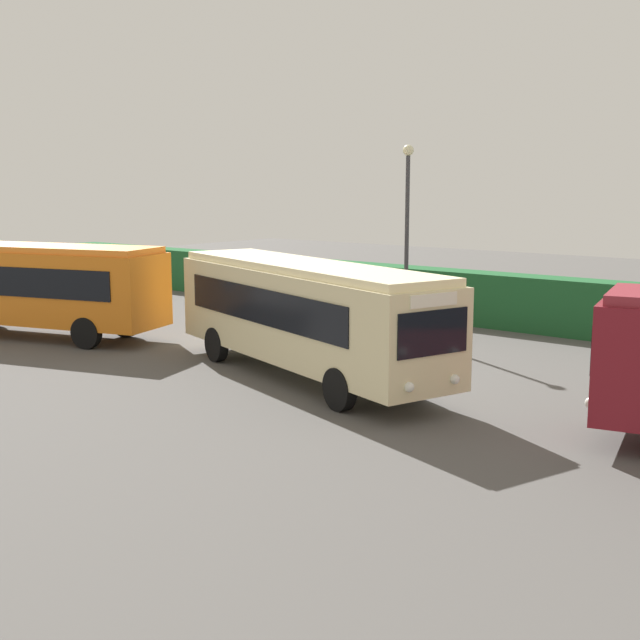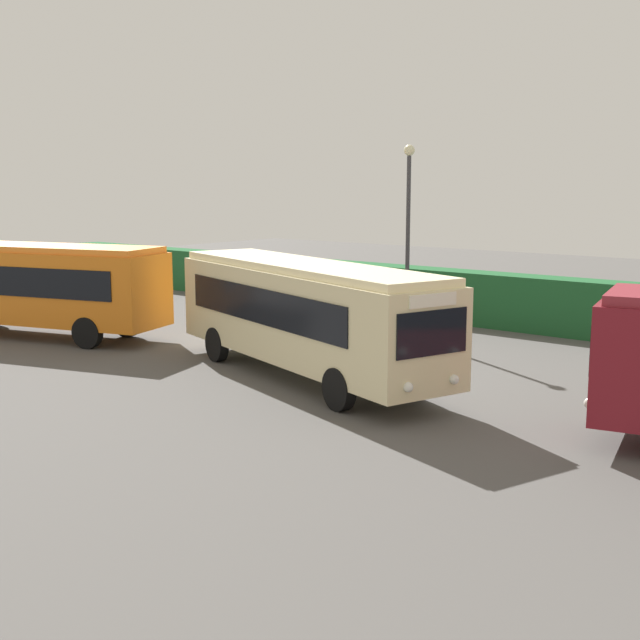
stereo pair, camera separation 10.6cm
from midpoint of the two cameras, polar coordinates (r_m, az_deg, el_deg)
name	(u,v)px [view 2 (the right image)]	position (r m, az deg, el deg)	size (l,w,h in m)	color
ground_plane	(371,382)	(21.59, 3.67, -4.27)	(79.68, 79.68, 0.00)	#514F4C
bus_orange	(35,284)	(29.12, -18.98, 2.38)	(9.51, 4.98, 3.09)	orange
bus_cream	(305,312)	(21.63, -0.88, 0.57)	(10.32, 5.27, 3.06)	beige
person_left	(359,322)	(25.34, 2.79, -0.16)	(0.49, 0.50, 1.69)	black
hedge_row	(534,304)	(29.65, 14.64, 1.09)	(51.84, 1.27, 1.92)	#1E592C
traffic_cone	(148,303)	(34.25, -11.66, 1.18)	(0.36, 0.36, 0.60)	orange
lamppost	(408,220)	(27.52, 6.21, 6.85)	(0.36, 0.36, 6.33)	#38383D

